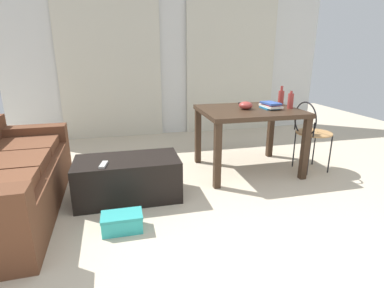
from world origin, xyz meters
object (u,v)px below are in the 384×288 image
(book_stack, at_px, (270,105))
(tv_remote_primary, at_px, (104,165))
(coffee_table, at_px, (128,179))
(couch, at_px, (1,182))
(craft_table, at_px, (249,118))
(wire_chair, at_px, (310,128))
(bottle_near, at_px, (281,97))
(bowl, at_px, (246,105))
(shoebox, at_px, (122,222))
(tv_remote_on_table, at_px, (245,104))
(bottle_far, at_px, (291,101))

(book_stack, relative_size, tv_remote_primary, 1.82)
(coffee_table, bearing_deg, couch, -179.25)
(craft_table, xyz_separation_m, wire_chair, (0.70, -0.18, -0.12))
(wire_chair, xyz_separation_m, bottle_near, (-0.21, 0.34, 0.32))
(tv_remote_primary, bearing_deg, craft_table, 29.44)
(bowl, distance_m, book_stack, 0.30)
(coffee_table, xyz_separation_m, shoebox, (-0.08, -0.57, -0.13))
(tv_remote_on_table, bearing_deg, bowl, -130.33)
(bottle_far, height_order, tv_remote_on_table, bottle_far)
(coffee_table, distance_m, wire_chair, 2.18)
(tv_remote_on_table, distance_m, tv_remote_primary, 1.92)
(bowl, relative_size, tv_remote_primary, 1.02)
(craft_table, relative_size, book_stack, 3.95)
(coffee_table, bearing_deg, wire_chair, 6.23)
(couch, bearing_deg, shoebox, -28.64)
(coffee_table, height_order, bottle_near, bottle_near)
(craft_table, height_order, shoebox, craft_table)
(craft_table, bearing_deg, wire_chair, -14.63)
(bottle_far, distance_m, book_stack, 0.24)
(couch, height_order, bottle_far, bottle_far)
(wire_chair, bearing_deg, shoebox, -159.96)
(bowl, height_order, book_stack, bowl)
(craft_table, bearing_deg, book_stack, -9.34)
(craft_table, distance_m, book_stack, 0.29)
(coffee_table, distance_m, bowl, 1.57)
(bottle_far, distance_m, tv_remote_primary, 2.21)
(craft_table, height_order, tv_remote_on_table, tv_remote_on_table)
(bottle_near, distance_m, bottle_far, 0.24)
(bowl, xyz_separation_m, tv_remote_primary, (-1.60, -0.54, -0.38))
(bottle_near, relative_size, tv_remote_primary, 1.50)
(coffee_table, distance_m, craft_table, 1.56)
(tv_remote_on_table, bearing_deg, bottle_near, -33.19)
(bottle_far, relative_size, shoebox, 0.62)
(bowl, xyz_separation_m, tv_remote_on_table, (0.11, 0.27, -0.03))
(couch, distance_m, wire_chair, 3.26)
(couch, xyz_separation_m, wire_chair, (3.24, 0.25, 0.24))
(bottle_far, distance_m, bowl, 0.53)
(craft_table, bearing_deg, tv_remote_on_table, 78.44)
(coffee_table, height_order, shoebox, coffee_table)
(bowl, height_order, tv_remote_primary, bowl)
(craft_table, distance_m, wire_chair, 0.73)
(couch, xyz_separation_m, shoebox, (1.02, -0.56, -0.22))
(book_stack, distance_m, tv_remote_on_table, 0.36)
(craft_table, height_order, bottle_far, bottle_far)
(couch, xyz_separation_m, coffee_table, (1.10, 0.01, -0.09))
(couch, height_order, tv_remote_on_table, tv_remote_on_table)
(couch, xyz_separation_m, tv_remote_primary, (0.89, -0.12, 0.13))
(bottle_far, bearing_deg, tv_remote_on_table, 139.69)
(tv_remote_on_table, xyz_separation_m, shoebox, (-1.57, -1.26, -0.70))
(bottle_far, xyz_separation_m, book_stack, (-0.23, 0.05, -0.05))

